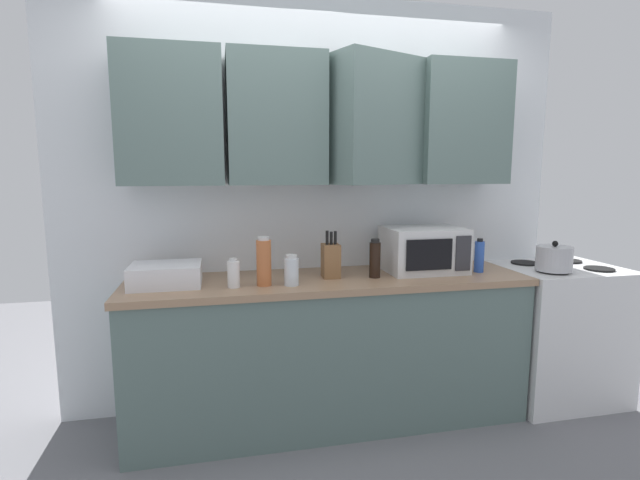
{
  "coord_description": "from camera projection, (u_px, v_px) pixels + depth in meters",
  "views": [
    {
      "loc": [
        -0.64,
        -2.97,
        1.53
      ],
      "look_at": [
        -0.05,
        -0.25,
        1.12
      ],
      "focal_mm": 26.33,
      "sensor_mm": 36.0,
      "label": 1
    }
  ],
  "objects": [
    {
      "name": "microwave",
      "position": [
        424.0,
        249.0,
        2.95
      ],
      "size": [
        0.48,
        0.37,
        0.28
      ],
      "color": "silver",
      "rests_on": "counter_run"
    },
    {
      "name": "kettle",
      "position": [
        554.0,
        258.0,
        2.93
      ],
      "size": [
        0.21,
        0.21,
        0.19
      ],
      "color": "#B2B2B7",
      "rests_on": "stove_range"
    },
    {
      "name": "wall_back_with_cabinets",
      "position": [
        322.0,
        164.0,
        2.92
      ],
      "size": [
        3.25,
        0.52,
        2.6
      ],
      "color": "white",
      "rests_on": "ground_plane"
    },
    {
      "name": "bottle_spice_jar",
      "position": [
        264.0,
        262.0,
        2.59
      ],
      "size": [
        0.08,
        0.08,
        0.27
      ],
      "color": "#BC6638",
      "rests_on": "counter_run"
    },
    {
      "name": "bottle_blue_cleaner",
      "position": [
        479.0,
        256.0,
        2.94
      ],
      "size": [
        0.06,
        0.06,
        0.21
      ],
      "color": "#2D56B7",
      "rests_on": "counter_run"
    },
    {
      "name": "bottle_white_jar",
      "position": [
        234.0,
        274.0,
        2.55
      ],
      "size": [
        0.07,
        0.07,
        0.16
      ],
      "color": "white",
      "rests_on": "counter_run"
    },
    {
      "name": "counter_run",
      "position": [
        330.0,
        349.0,
        2.87
      ],
      "size": [
        2.38,
        0.63,
        0.9
      ],
      "color": "slate",
      "rests_on": "ground_plane"
    },
    {
      "name": "dish_rack",
      "position": [
        166.0,
        275.0,
        2.6
      ],
      "size": [
        0.38,
        0.3,
        0.12
      ],
      "primitive_type": "cube",
      "color": "silver",
      "rests_on": "counter_run"
    },
    {
      "name": "knife_block",
      "position": [
        331.0,
        260.0,
        2.79
      ],
      "size": [
        0.1,
        0.12,
        0.28
      ],
      "color": "brown",
      "rests_on": "counter_run"
    },
    {
      "name": "bottle_clear_tall",
      "position": [
        291.0,
        271.0,
        2.6
      ],
      "size": [
        0.08,
        0.08,
        0.17
      ],
      "color": "silver",
      "rests_on": "counter_run"
    },
    {
      "name": "bottle_soy_dark",
      "position": [
        375.0,
        259.0,
        2.79
      ],
      "size": [
        0.07,
        0.07,
        0.23
      ],
      "color": "black",
      "rests_on": "counter_run"
    },
    {
      "name": "stove_range",
      "position": [
        556.0,
        331.0,
        3.18
      ],
      "size": [
        0.76,
        0.64,
        0.91
      ],
      "color": "silver",
      "rests_on": "ground_plane"
    }
  ]
}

